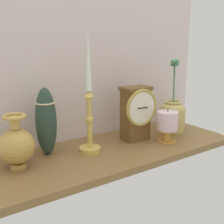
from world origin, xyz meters
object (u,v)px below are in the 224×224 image
at_px(candlestick_tall_left, 89,111).
at_px(brass_vase_bulbous, 17,145).
at_px(pillar_candle_front, 167,124).
at_px(tall_ceramic_vase, 46,121).
at_px(mantel_clock, 137,112).
at_px(brass_vase_jar, 172,114).

bearing_deg(candlestick_tall_left, brass_vase_bulbous, 177.18).
relative_size(brass_vase_bulbous, pillar_candle_front, 1.32).
bearing_deg(tall_ceramic_vase, mantel_clock, -9.27).
bearing_deg(pillar_candle_front, tall_ceramic_vase, 162.81).
bearing_deg(mantel_clock, pillar_candle_front, -41.11).
xyz_separation_m(candlestick_tall_left, tall_ceramic_vase, (-0.13, 0.07, -0.03)).
relative_size(brass_vase_jar, pillar_candle_front, 2.40).
bearing_deg(mantel_clock, brass_vase_bulbous, 179.50).
xyz_separation_m(mantel_clock, brass_vase_jar, (0.20, -0.00, -0.04)).
xyz_separation_m(brass_vase_jar, tall_ceramic_vase, (-0.56, 0.06, 0.04)).
distance_m(candlestick_tall_left, tall_ceramic_vase, 0.15).
bearing_deg(tall_ceramic_vase, candlestick_tall_left, -26.28).
bearing_deg(mantel_clock, candlestick_tall_left, -177.82).
relative_size(mantel_clock, brass_vase_jar, 0.68).
height_order(brass_vase_jar, pillar_candle_front, brass_vase_jar).
relative_size(candlestick_tall_left, brass_vase_bulbous, 2.50).
bearing_deg(pillar_candle_front, brass_vase_jar, 35.70).
distance_m(mantel_clock, tall_ceramic_vase, 0.36).
distance_m(pillar_candle_front, tall_ceramic_vase, 0.47).
distance_m(brass_vase_jar, tall_ceramic_vase, 0.56).
relative_size(candlestick_tall_left, pillar_candle_front, 3.29).
xyz_separation_m(mantel_clock, brass_vase_bulbous, (-0.48, 0.00, -0.04)).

